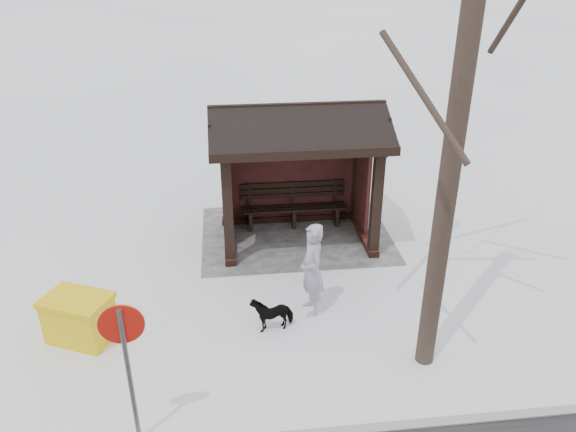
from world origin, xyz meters
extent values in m
plane|color=white|center=(0.00, 0.00, 0.00)|extent=(120.00, 120.00, 0.00)
cube|color=gray|center=(0.00, 5.50, 0.01)|extent=(120.00, 0.15, 0.06)
cube|color=gray|center=(0.00, -0.20, 0.01)|extent=(4.20, 3.20, 0.02)
cube|color=#381A14|center=(0.00, -0.90, 0.08)|extent=(3.30, 0.22, 0.16)
cube|color=#381A14|center=(-1.50, 0.00, 0.08)|extent=(0.22, 2.10, 0.16)
cube|color=#381A14|center=(1.50, 0.00, 0.08)|extent=(0.22, 2.10, 0.16)
cube|color=black|center=(-1.50, 0.90, 1.15)|extent=(0.20, 0.20, 2.30)
cube|color=black|center=(1.50, 0.90, 1.15)|extent=(0.20, 0.20, 2.30)
cube|color=black|center=(-1.50, -0.90, 1.15)|extent=(0.20, 0.20, 2.30)
cube|color=black|center=(1.50, -0.90, 1.15)|extent=(0.20, 0.20, 2.30)
cube|color=black|center=(0.00, -0.90, 1.23)|extent=(2.80, 0.08, 2.14)
cube|color=black|center=(-1.50, -0.31, 1.23)|extent=(0.08, 1.17, 2.14)
cube|color=black|center=(1.50, -0.31, 1.23)|extent=(0.08, 1.17, 2.14)
cube|color=black|center=(0.00, 0.90, 2.36)|extent=(3.40, 0.20, 0.18)
cube|color=black|center=(0.00, -0.90, 2.36)|extent=(3.40, 0.20, 0.18)
cylinder|color=black|center=(-1.50, 4.20, 4.28)|extent=(0.29, 0.29, 8.55)
imported|color=#948DA5|center=(0.10, 2.70, 0.87)|extent=(0.50, 0.69, 1.73)
imported|color=black|center=(0.83, 3.08, 0.30)|extent=(0.77, 0.47, 0.60)
cube|color=#E3BA0D|center=(4.03, 3.02, 0.36)|extent=(1.20, 1.03, 0.73)
cube|color=#E3BA0D|center=(4.03, 3.02, 0.77)|extent=(1.27, 1.11, 0.09)
cylinder|color=slate|center=(2.83, 5.30, 1.07)|extent=(0.06, 0.06, 2.13)
cylinder|color=red|center=(2.83, 5.28, 1.90)|extent=(0.56, 0.06, 0.56)
cylinder|color=white|center=(2.83, 5.26, 1.90)|extent=(0.43, 0.05, 0.43)
camera|label=1|loc=(1.48, 10.90, 6.06)|focal=35.00mm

